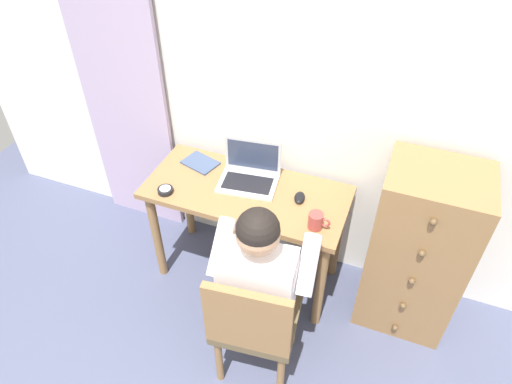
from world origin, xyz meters
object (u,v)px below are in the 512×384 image
(laptop, at_px, (250,173))
(desk, at_px, (247,206))
(computer_mouse, at_px, (300,198))
(chair, at_px, (254,323))
(coffee_mug, at_px, (316,221))
(person_seated, at_px, (263,272))
(desk_clock, at_px, (165,190))
(notebook_pad, at_px, (200,163))
(dresser, at_px, (417,251))

(laptop, bearing_deg, desk, -80.59)
(desk, bearing_deg, computer_mouse, 5.96)
(desk, xyz_separation_m, laptop, (-0.02, 0.09, 0.18))
(chair, bearing_deg, coffee_mug, 72.64)
(person_seated, relative_size, desk_clock, 13.18)
(chair, relative_size, person_seated, 0.73)
(desk, distance_m, desk_clock, 0.49)
(person_seated, distance_m, notebook_pad, 0.89)
(desk, bearing_deg, chair, -65.26)
(chair, distance_m, laptop, 0.87)
(dresser, bearing_deg, notebook_pad, 177.30)
(person_seated, xyz_separation_m, laptop, (-0.30, 0.56, 0.13))
(laptop, height_order, notebook_pad, laptop)
(notebook_pad, relative_size, coffee_mug, 1.75)
(desk, distance_m, dresser, 1.01)
(dresser, distance_m, desk_clock, 1.47)
(chair, xyz_separation_m, person_seated, (-0.02, 0.18, 0.18))
(person_seated, height_order, laptop, person_seated)
(laptop, xyz_separation_m, desk_clock, (-0.41, -0.28, -0.04))
(computer_mouse, relative_size, desk_clock, 1.11)
(dresser, distance_m, coffee_mug, 0.63)
(person_seated, xyz_separation_m, computer_mouse, (0.03, 0.50, 0.10))
(chair, relative_size, desk_clock, 9.65)
(computer_mouse, height_order, desk_clock, computer_mouse)
(notebook_pad, bearing_deg, desk, -3.45)
(chair, xyz_separation_m, coffee_mug, (0.16, 0.51, 0.31))
(laptop, xyz_separation_m, computer_mouse, (0.33, -0.06, -0.04))
(chair, height_order, desk_clock, chair)
(person_seated, height_order, desk_clock, person_seated)
(person_seated, relative_size, notebook_pad, 5.65)
(desk, height_order, coffee_mug, coffee_mug)
(person_seated, bearing_deg, dresser, 36.54)
(desk, xyz_separation_m, notebook_pad, (-0.36, 0.13, 0.13))
(dresser, height_order, person_seated, person_seated)
(person_seated, height_order, computer_mouse, person_seated)
(computer_mouse, relative_size, coffee_mug, 0.83)
(laptop, height_order, computer_mouse, laptop)
(person_seated, bearing_deg, desk, 120.96)
(laptop, bearing_deg, coffee_mug, -26.84)
(dresser, relative_size, chair, 1.27)
(desk, bearing_deg, coffee_mug, -17.70)
(desk, relative_size, chair, 1.38)
(dresser, bearing_deg, desk, -176.24)
(desk, bearing_deg, laptop, 99.41)
(person_seated, height_order, coffee_mug, person_seated)
(desk_clock, bearing_deg, notebook_pad, 78.05)
(desk, xyz_separation_m, coffee_mug, (0.46, -0.15, 0.17))
(desk_clock, height_order, coffee_mug, coffee_mug)
(desk_clock, xyz_separation_m, coffee_mug, (0.89, 0.04, 0.03))
(laptop, relative_size, computer_mouse, 3.70)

